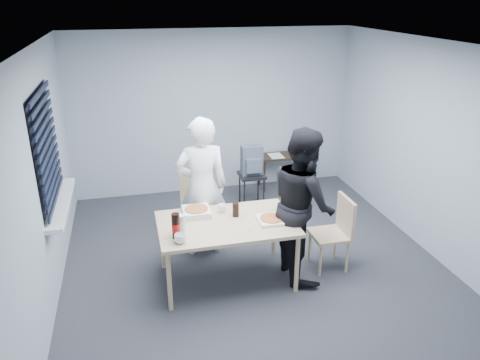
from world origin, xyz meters
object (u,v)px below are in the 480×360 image
object	(u,v)px
person_black	(303,204)
stool	(252,180)
dining_table	(226,227)
mug_a	(180,238)
chair_far	(197,202)
side_table	(284,159)
backpack	(252,161)
soda_bottle	(176,226)
chair_right	(337,228)
person_white	(202,187)
mug_b	(222,208)

from	to	relation	value
person_black	stool	distance (m)	1.98
dining_table	mug_a	size ratio (longest dim) A/B	12.26
chair_far	side_table	size ratio (longest dim) A/B	1.05
backpack	soda_bottle	xyz separation A→B (m)	(-1.37, -2.08, 0.12)
chair_right	soda_bottle	bearing A→B (deg)	-174.41
person_white	person_black	world-z (taller)	same
person_white	mug_a	size ratio (longest dim) A/B	14.39
chair_right	mug_b	xyz separation A→B (m)	(-1.31, 0.30, 0.27)
person_white	stool	distance (m)	1.58
dining_table	soda_bottle	world-z (taller)	soda_bottle
stool	soda_bottle	distance (m)	2.54
mug_a	backpack	bearing A→B (deg)	58.38
dining_table	stool	size ratio (longest dim) A/B	2.85
mug_a	mug_b	distance (m)	0.82
dining_table	person_white	xyz separation A→B (m)	(-0.15, 0.70, 0.21)
mug_a	person_black	bearing A→B (deg)	11.24
person_black	backpack	bearing A→B (deg)	2.30
person_white	soda_bottle	bearing A→B (deg)	65.19
chair_far	chair_right	distance (m)	1.86
chair_far	soda_bottle	xyz separation A→B (m)	(-0.41, -1.31, 0.35)
backpack	chair_far	bearing A→B (deg)	-147.81
dining_table	person_black	world-z (taller)	person_black
person_white	person_black	bearing A→B (deg)	144.13
person_white	chair_right	bearing A→B (deg)	153.79
dining_table	person_white	distance (m)	0.74
chair_far	person_white	xyz separation A→B (m)	(0.01, -0.39, 0.37)
chair_right	side_table	bearing A→B (deg)	85.34
chair_right	person_white	bearing A→B (deg)	153.79
dining_table	chair_right	size ratio (longest dim) A/B	1.69
mug_a	soda_bottle	xyz separation A→B (m)	(-0.03, 0.11, 0.08)
chair_right	person_black	size ratio (longest dim) A/B	0.50
dining_table	backpack	bearing A→B (deg)	66.78
chair_far	stool	distance (m)	1.24
chair_right	stool	xyz separation A→B (m)	(-0.53, 1.90, -0.09)
backpack	side_table	bearing A→B (deg)	34.63
person_black	soda_bottle	world-z (taller)	person_black
mug_a	side_table	bearing A→B (deg)	53.67
dining_table	side_table	distance (m)	2.94
person_white	soda_bottle	xyz separation A→B (m)	(-0.42, -0.91, -0.02)
chair_far	soda_bottle	distance (m)	1.42
chair_right	backpack	xyz separation A→B (m)	(-0.53, 1.89, 0.23)
stool	soda_bottle	size ratio (longest dim) A/B	1.91
side_table	person_white	bearing A→B (deg)	-133.05
backpack	mug_a	xyz separation A→B (m)	(-1.35, -2.19, 0.04)
dining_table	mug_b	world-z (taller)	mug_b
chair_right	backpack	distance (m)	1.98
stool	dining_table	bearing A→B (deg)	-113.07
person_white	soda_bottle	world-z (taller)	person_white
dining_table	person_black	xyz separation A→B (m)	(0.87, -0.05, 0.21)
chair_far	person_white	distance (m)	0.54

